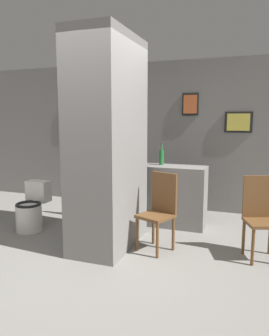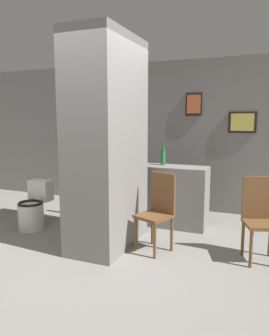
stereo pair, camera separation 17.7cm
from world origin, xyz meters
name	(u,v)px [view 1 (the left image)]	position (x,y,z in m)	size (l,w,h in m)	color
ground_plane	(83,262)	(0.00, 0.00, 0.00)	(14.00, 14.00, 0.00)	gray
wall_back	(152,135)	(0.00, 2.63, 1.30)	(8.00, 0.09, 2.60)	gray
pillar_center	(108,144)	(0.06, 0.60, 1.30)	(0.66, 1.19, 2.60)	gray
counter_shelf	(167,195)	(0.56, 1.62, 0.45)	(1.16, 0.44, 0.91)	gray
toilet	(32,210)	(-1.24, 0.73, 0.30)	(0.37, 0.53, 0.69)	white
chair_near_pillar	(159,209)	(0.71, 0.67, 0.51)	(0.48, 0.48, 0.95)	brown
chair_by_doorway	(261,214)	(1.87, 0.84, 0.51)	(0.47, 0.47, 0.95)	brown
bicycle	(107,196)	(-0.40, 1.53, 0.38)	(1.69, 0.42, 0.79)	black
bottle_tall	(161,157)	(0.45, 1.69, 1.04)	(0.07, 0.07, 0.34)	#267233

